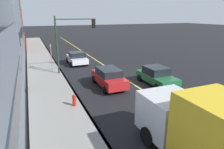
{
  "coord_description": "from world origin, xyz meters",
  "views": [
    {
      "loc": [
        -14.7,
        8.02,
        5.85
      ],
      "look_at": [
        -2.65,
        2.93,
        1.84
      ],
      "focal_mm": 31.46,
      "sensor_mm": 36.0,
      "label": 1
    }
  ],
  "objects_px": {
    "fire_hydrant": "(74,101)",
    "car_green": "(157,76)",
    "traffic_light_mast": "(72,35)",
    "car_white": "(77,58)",
    "street_sign_post": "(51,56)",
    "car_red": "(109,77)"
  },
  "relations": [
    {
      "from": "fire_hydrant",
      "to": "car_green",
      "type": "bearing_deg",
      "value": -77.15
    },
    {
      "from": "traffic_light_mast",
      "to": "car_white",
      "type": "bearing_deg",
      "value": -17.46
    },
    {
      "from": "car_green",
      "to": "street_sign_post",
      "type": "distance_m",
      "value": 10.95
    },
    {
      "from": "car_white",
      "to": "car_red",
      "type": "xyz_separation_m",
      "value": [
        -8.86,
        -0.63,
        0.06
      ]
    },
    {
      "from": "street_sign_post",
      "to": "fire_hydrant",
      "type": "relative_size",
      "value": 3.2
    },
    {
      "from": "car_green",
      "to": "traffic_light_mast",
      "type": "distance_m",
      "value": 9.11
    },
    {
      "from": "car_white",
      "to": "street_sign_post",
      "type": "distance_m",
      "value": 4.17
    },
    {
      "from": "traffic_light_mast",
      "to": "street_sign_post",
      "type": "xyz_separation_m",
      "value": [
        1.28,
        2.06,
        -2.17
      ]
    },
    {
      "from": "traffic_light_mast",
      "to": "street_sign_post",
      "type": "distance_m",
      "value": 3.25
    },
    {
      "from": "car_green",
      "to": "car_red",
      "type": "xyz_separation_m",
      "value": [
        1.09,
        4.04,
        0.05
      ]
    },
    {
      "from": "traffic_light_mast",
      "to": "street_sign_post",
      "type": "bearing_deg",
      "value": 58.28
    },
    {
      "from": "car_green",
      "to": "street_sign_post",
      "type": "height_order",
      "value": "street_sign_post"
    },
    {
      "from": "car_green",
      "to": "car_white",
      "type": "relative_size",
      "value": 1.03
    },
    {
      "from": "car_white",
      "to": "street_sign_post",
      "type": "height_order",
      "value": "street_sign_post"
    },
    {
      "from": "car_red",
      "to": "fire_hydrant",
      "type": "bearing_deg",
      "value": 128.44
    },
    {
      "from": "car_green",
      "to": "fire_hydrant",
      "type": "xyz_separation_m",
      "value": [
        -1.73,
        7.59,
        -0.31
      ]
    },
    {
      "from": "traffic_light_mast",
      "to": "fire_hydrant",
      "type": "xyz_separation_m",
      "value": [
        -7.97,
        1.76,
        -3.47
      ]
    },
    {
      "from": "car_red",
      "to": "car_white",
      "type": "bearing_deg",
      "value": 4.08
    },
    {
      "from": "car_red",
      "to": "traffic_light_mast",
      "type": "bearing_deg",
      "value": 19.24
    },
    {
      "from": "car_green",
      "to": "traffic_light_mast",
      "type": "height_order",
      "value": "traffic_light_mast"
    },
    {
      "from": "car_green",
      "to": "car_white",
      "type": "height_order",
      "value": "car_green"
    },
    {
      "from": "fire_hydrant",
      "to": "traffic_light_mast",
      "type": "bearing_deg",
      "value": -12.44
    }
  ]
}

